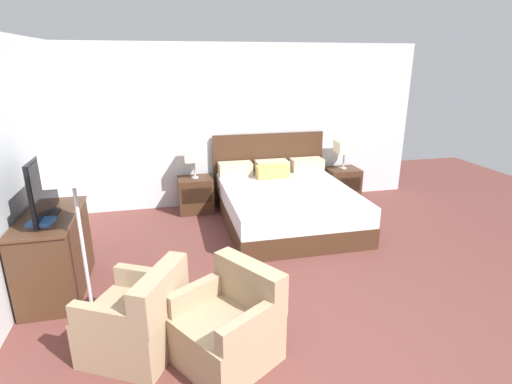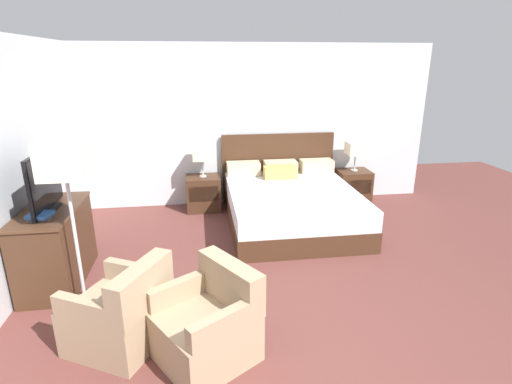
{
  "view_description": "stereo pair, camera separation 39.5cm",
  "coord_description": "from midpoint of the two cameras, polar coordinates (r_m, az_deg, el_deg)",
  "views": [
    {
      "loc": [
        -1.05,
        -2.33,
        2.28
      ],
      "look_at": [
        -0.01,
        2.16,
        0.75
      ],
      "focal_mm": 28.0,
      "sensor_mm": 36.0,
      "label": 1
    },
    {
      "loc": [
        -0.67,
        -2.41,
        2.28
      ],
      "look_at": [
        -0.01,
        2.16,
        0.75
      ],
      "focal_mm": 28.0,
      "sensor_mm": 36.0,
      "label": 2
    }
  ],
  "objects": [
    {
      "name": "wall_left",
      "position": [
        4.48,
        -34.67,
        2.0
      ],
      "size": [
        0.06,
        5.73,
        2.54
      ],
      "primitive_type": "cube",
      "color": "silver",
      "rests_on": "ground"
    },
    {
      "name": "armchair_by_window",
      "position": [
        3.57,
        -19.77,
        -16.94
      ],
      "size": [
        0.93,
        0.92,
        0.76
      ],
      "color": "#9E8466",
      "rests_on": "ground"
    },
    {
      "name": "wall_back",
      "position": [
        6.46,
        -5.36,
        9.28
      ],
      "size": [
        6.22,
        0.06,
        2.54
      ],
      "primitive_type": "cube",
      "color": "silver",
      "rests_on": "ground"
    },
    {
      "name": "nightstand_right",
      "position": [
        6.89,
        10.59,
        1.1
      ],
      "size": [
        0.53,
        0.44,
        0.54
      ],
      "color": "#422819",
      "rests_on": "ground"
    },
    {
      "name": "ground_plane",
      "position": [
        3.4,
        5.55,
        -23.88
      ],
      "size": [
        11.78,
        11.78,
        0.0
      ],
      "primitive_type": "plane",
      "color": "brown"
    },
    {
      "name": "book_red_cover",
      "position": [
        4.24,
        -30.65,
        -4.12
      ],
      "size": [
        0.2,
        0.18,
        0.03
      ],
      "primitive_type": "cube",
      "rotation": [
        0.0,
        0.0,
        0.03
      ],
      "color": "#383333",
      "rests_on": "dresser"
    },
    {
      "name": "dresser",
      "position": [
        4.65,
        -29.06,
        -7.61
      ],
      "size": [
        0.53,
        1.12,
        0.83
      ],
      "color": "#422819",
      "rests_on": "ground"
    },
    {
      "name": "armchair_companion",
      "position": [
        3.33,
        -7.41,
        -18.63
      ],
      "size": [
        0.95,
        0.94,
        0.76
      ],
      "color": "#9E8466",
      "rests_on": "ground"
    },
    {
      "name": "floor_lamp",
      "position": [
        3.69,
        -27.67,
        2.43
      ],
      "size": [
        0.37,
        0.37,
        1.64
      ],
      "color": "#B7B7BC",
      "rests_on": "ground"
    },
    {
      "name": "nightstand_left",
      "position": [
        6.34,
        -10.37,
        -0.4
      ],
      "size": [
        0.53,
        0.44,
        0.54
      ],
      "color": "#422819",
      "rests_on": "ground"
    },
    {
      "name": "table_lamp_right",
      "position": [
        6.73,
        10.91,
        6.3
      ],
      "size": [
        0.29,
        0.29,
        0.47
      ],
      "color": "#B7B7BC",
      "rests_on": "nightstand_right"
    },
    {
      "name": "tv",
      "position": [
        4.42,
        -30.41,
        0.53
      ],
      "size": [
        0.18,
        0.8,
        0.6
      ],
      "color": "black",
      "rests_on": "dresser"
    },
    {
      "name": "table_lamp_left",
      "position": [
        6.17,
        -10.71,
        5.22
      ],
      "size": [
        0.29,
        0.29,
        0.47
      ],
      "color": "#B7B7BC",
      "rests_on": "nightstand_left"
    },
    {
      "name": "bed",
      "position": [
        5.81,
        2.3,
        -1.56
      ],
      "size": [
        1.84,
        2.13,
        1.15
      ],
      "color": "#422819",
      "rests_on": "ground"
    },
    {
      "name": "book_blue_cover",
      "position": [
        4.23,
        -30.73,
        -3.72
      ],
      "size": [
        0.24,
        0.23,
        0.03
      ],
      "primitive_type": "cube",
      "rotation": [
        0.0,
        0.0,
        -0.23
      ],
      "color": "#234C8E",
      "rests_on": "book_red_cover"
    }
  ]
}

